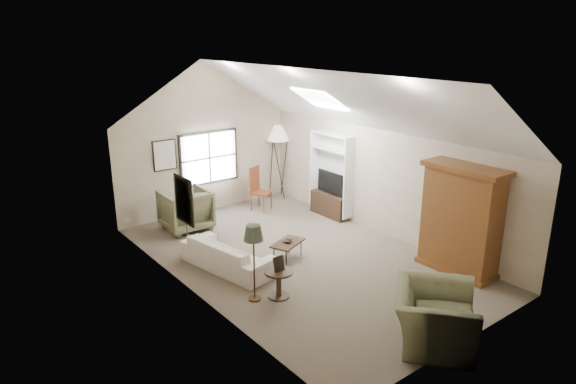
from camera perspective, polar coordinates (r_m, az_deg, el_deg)
room_shell at (r=10.21m, az=1.39°, el=9.18°), size 5.01×8.01×4.00m
window at (r=13.84m, az=-8.76°, el=3.78°), size 1.72×0.08×1.42m
skylight at (r=11.72m, az=3.58°, el=10.29°), size 0.80×1.20×0.52m
wall_art at (r=11.16m, az=-12.58°, el=1.71°), size 1.97×3.71×0.88m
armoire at (r=10.75m, az=18.67°, el=-2.93°), size 0.60×1.50×2.20m
tv_alcove at (r=13.32m, az=4.80°, el=2.06°), size 0.32×1.30×2.10m
media_console at (r=13.56m, az=4.65°, el=-1.42°), size 0.34×1.18×0.60m
tv_panel at (r=13.37m, az=4.71°, el=1.10°), size 0.05×0.90×0.55m
sofa at (r=10.65m, az=-6.67°, el=-6.89°), size 1.21×2.24×0.62m
armchair_near at (r=8.49m, az=15.99°, el=-13.21°), size 1.83×1.80×0.90m
armchair_far at (r=12.78m, az=-11.30°, el=-1.95°), size 1.12×1.15×1.01m
coffee_table at (r=11.00m, az=-0.03°, el=-6.55°), size 0.90×0.71×0.40m
bowl at (r=10.91m, az=-0.03°, el=-5.47°), size 0.25×0.25×0.05m
side_table at (r=9.52m, az=-1.03°, el=-10.18°), size 0.62×0.62×0.53m
side_chair at (r=13.88m, az=-3.00°, el=0.35°), size 0.61×0.61×1.19m
tripod_lamp at (r=14.82m, az=-1.10°, el=3.45°), size 0.82×0.82×2.17m
dark_lamp at (r=9.24m, az=-3.80°, el=-7.81°), size 0.41×0.41×1.48m
tan_lamp at (r=11.36m, az=-11.19°, el=-3.58°), size 0.31×0.31×1.33m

